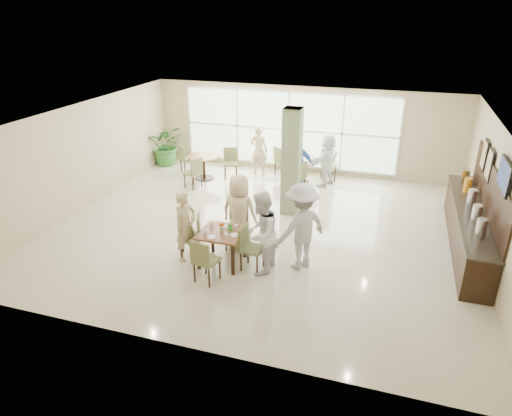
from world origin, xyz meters
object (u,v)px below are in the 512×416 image
(teen_right, at_px, (261,233))
(adult_b, at_px, (327,160))
(main_table, at_px, (222,236))
(adult_standing, at_px, (259,150))
(round_table_left, at_px, (204,162))
(teen_left, at_px, (185,226))
(round_table_right, at_px, (300,164))
(teen_far, at_px, (239,212))
(buffet_counter, at_px, (469,225))
(adult_a, at_px, (297,165))
(teen_standing, at_px, (301,227))
(potted_plant, at_px, (167,145))

(teen_right, xyz_separation_m, adult_b, (0.46, 5.40, -0.08))
(main_table, xyz_separation_m, adult_standing, (-0.94, 5.65, 0.16))
(round_table_left, xyz_separation_m, teen_left, (1.67, -4.77, 0.22))
(round_table_left, height_order, adult_standing, adult_standing)
(round_table_left, xyz_separation_m, teen_right, (3.37, -4.80, 0.32))
(round_table_right, bearing_deg, teen_left, -103.76)
(teen_left, bearing_deg, teen_far, -27.27)
(main_table, distance_m, teen_far, 0.84)
(buffet_counter, bearing_deg, adult_a, 154.47)
(main_table, distance_m, round_table_right, 5.34)
(round_table_left, distance_m, teen_far, 4.72)
(buffet_counter, height_order, teen_standing, buffet_counter)
(teen_far, distance_m, teen_standing, 1.57)
(adult_b, bearing_deg, adult_standing, -74.48)
(teen_right, xyz_separation_m, adult_standing, (-1.82, 5.72, -0.07))
(teen_far, xyz_separation_m, teen_standing, (1.51, -0.44, 0.07))
(buffet_counter, bearing_deg, teen_standing, -150.17)
(buffet_counter, xyz_separation_m, teen_left, (-5.87, -2.37, 0.23))
(main_table, xyz_separation_m, adult_a, (0.59, 4.47, 0.19))
(buffet_counter, relative_size, teen_standing, 2.51)
(round_table_left, bearing_deg, main_table, -62.29)
(buffet_counter, distance_m, teen_far, 5.19)
(round_table_right, relative_size, buffet_counter, 0.25)
(potted_plant, distance_m, teen_left, 6.66)
(teen_far, distance_m, teen_right, 1.17)
(buffet_counter, distance_m, teen_right, 4.82)
(adult_a, bearing_deg, potted_plant, 158.92)
(buffet_counter, height_order, adult_standing, buffet_counter)
(round_table_left, height_order, round_table_right, same)
(teen_far, distance_m, adult_b, 4.69)
(round_table_left, distance_m, adult_standing, 1.82)
(teen_far, xyz_separation_m, adult_standing, (-1.04, 4.85, -0.06))
(adult_a, height_order, adult_b, adult_a)
(teen_right, bearing_deg, potted_plant, -136.87)
(potted_plant, height_order, adult_a, adult_a)
(adult_a, bearing_deg, adult_standing, 134.83)
(adult_standing, bearing_deg, teen_standing, 120.83)
(potted_plant, xyz_separation_m, teen_standing, (5.88, -5.30, 0.23))
(round_table_right, relative_size, adult_standing, 0.74)
(teen_standing, distance_m, adult_a, 4.23)
(round_table_left, relative_size, potted_plant, 0.73)
(round_table_right, bearing_deg, buffet_counter, -33.21)
(teen_right, relative_size, teen_standing, 0.94)
(adult_a, xyz_separation_m, adult_b, (0.75, 0.87, -0.03))
(adult_a, bearing_deg, buffet_counter, -32.84)
(teen_left, bearing_deg, adult_a, 3.02)
(teen_left, relative_size, adult_b, 0.97)
(round_table_left, relative_size, buffet_counter, 0.22)
(round_table_right, bearing_deg, teen_far, -94.93)
(teen_far, bearing_deg, teen_standing, 170.29)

